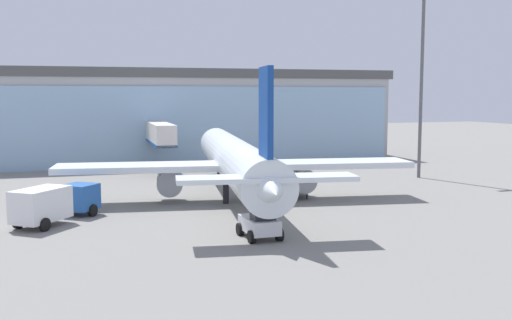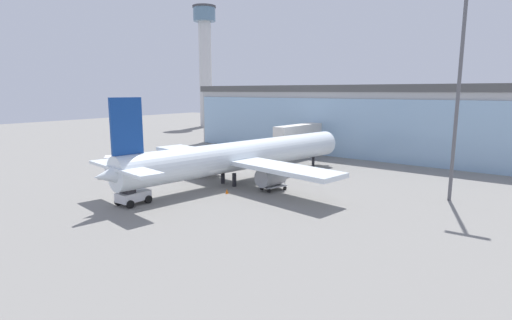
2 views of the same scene
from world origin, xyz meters
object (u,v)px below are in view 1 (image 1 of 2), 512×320
(apron_light_mast, at_px, (422,63))
(safety_cone_nose, at_px, (282,205))
(jet_bridge, at_px, (159,134))
(airplane, at_px, (236,161))
(safety_cone_wingtip, at_px, (76,200))
(baggage_cart, at_px, (298,191))
(pushback_tug, at_px, (260,223))
(catering_truck, at_px, (54,202))

(apron_light_mast, height_order, safety_cone_nose, apron_light_mast)
(jet_bridge, bearing_deg, airplane, -168.66)
(jet_bridge, height_order, airplane, airplane)
(jet_bridge, height_order, apron_light_mast, apron_light_mast)
(safety_cone_nose, distance_m, safety_cone_wingtip, 17.19)
(jet_bridge, relative_size, baggage_cart, 4.27)
(safety_cone_nose, bearing_deg, jet_bridge, 100.43)
(baggage_cart, distance_m, pushback_tug, 15.62)
(jet_bridge, relative_size, apron_light_mast, 0.65)
(catering_truck, bearing_deg, airplane, -31.02)
(airplane, xyz_separation_m, catering_truck, (-14.97, -4.92, -1.85))
(jet_bridge, bearing_deg, apron_light_mast, -115.87)
(apron_light_mast, bearing_deg, safety_cone_wingtip, -174.62)
(apron_light_mast, relative_size, baggage_cart, 6.58)
(apron_light_mast, relative_size, airplane, 0.56)
(baggage_cart, distance_m, safety_cone_nose, 5.50)
(catering_truck, xyz_separation_m, safety_cone_nose, (17.08, -0.42, -1.19))
(pushback_tug, bearing_deg, jet_bridge, -0.52)
(apron_light_mast, distance_m, airplane, 25.28)
(baggage_cart, height_order, pushback_tug, pushback_tug)
(airplane, distance_m, pushback_tug, 14.62)
(pushback_tug, distance_m, safety_cone_wingtip, 19.58)
(safety_cone_nose, bearing_deg, apron_light_mast, 28.62)
(safety_cone_wingtip, bearing_deg, jet_bridge, 59.89)
(catering_truck, bearing_deg, apron_light_mast, -33.15)
(apron_light_mast, bearing_deg, catering_truck, -163.93)
(baggage_cart, relative_size, pushback_tug, 1.00)
(catering_truck, relative_size, baggage_cart, 2.18)
(airplane, distance_m, safety_cone_nose, 6.51)
(airplane, xyz_separation_m, safety_cone_nose, (2.12, -5.35, -3.05))
(jet_bridge, distance_m, safety_cone_nose, 26.73)
(jet_bridge, distance_m, baggage_cart, 23.41)
(safety_cone_wingtip, bearing_deg, airplane, -11.14)
(pushback_tug, bearing_deg, catering_truck, 52.49)
(apron_light_mast, xyz_separation_m, pushback_tug, (-25.83, -20.11, -11.32))
(baggage_cart, bearing_deg, safety_cone_wingtip, 100.96)
(catering_truck, relative_size, safety_cone_nose, 12.66)
(apron_light_mast, height_order, safety_cone_wingtip, apron_light_mast)
(airplane, bearing_deg, baggage_cart, -89.51)
(airplane, relative_size, safety_cone_nose, 67.95)
(jet_bridge, relative_size, airplane, 0.36)
(safety_cone_wingtip, bearing_deg, safety_cone_nose, -27.48)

